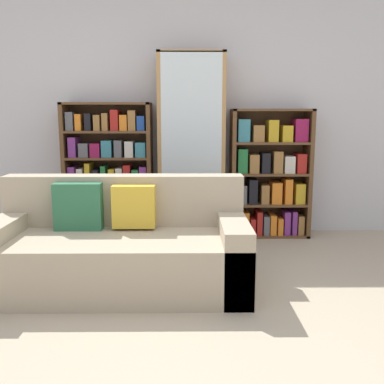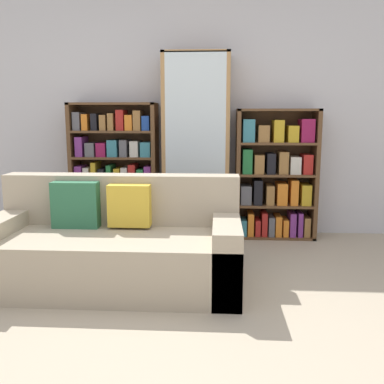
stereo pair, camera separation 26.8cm
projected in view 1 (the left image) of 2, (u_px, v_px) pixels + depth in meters
The scene contains 7 objects.
ground_plane at pixel (175, 334), 2.51m from camera, with size 16.00×16.00×0.00m, color tan.
wall_back at pixel (181, 108), 4.59m from camera, with size 6.21×0.06×2.70m.
couch at pixel (120, 249), 3.20m from camera, with size 1.88×0.85×0.80m.
bookshelf_left at pixel (110, 173), 4.50m from camera, with size 0.91×0.32×1.40m.
display_cabinet at pixel (191, 148), 4.45m from camera, with size 0.68×0.36×1.90m.
bookshelf_right at pixel (270, 176), 4.52m from camera, with size 0.83×0.32×1.34m.
wine_bottle at pixel (227, 241), 3.85m from camera, with size 0.08×0.08×0.38m.
Camera 1 is at (0.08, -2.33, 1.26)m, focal length 40.00 mm.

